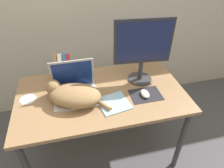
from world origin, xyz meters
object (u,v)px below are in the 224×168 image
object	(u,v)px
cd_disc	(28,99)
external_monitor	(143,48)
laptop	(75,90)
book_row	(63,68)
notepad	(114,103)
computer_mouse	(145,94)
cat	(73,94)

from	to	relation	value
cd_disc	external_monitor	bearing A→B (deg)	3.16
laptop	cd_disc	distance (m)	0.36
external_monitor	book_row	size ratio (longest dim) A/B	2.55
laptop	book_row	size ratio (longest dim) A/B	1.57
cd_disc	laptop	bearing A→B (deg)	-5.81
notepad	computer_mouse	bearing A→B (deg)	7.71
notepad	cd_disc	size ratio (longest dim) A/B	2.03
laptop	external_monitor	distance (m)	0.61
computer_mouse	notepad	xyz separation A→B (m)	(-0.25, -0.03, -0.01)
external_monitor	computer_mouse	size ratio (longest dim) A/B	5.16
computer_mouse	cd_disc	size ratio (longest dim) A/B	0.85
external_monitor	computer_mouse	distance (m)	0.35
external_monitor	cat	bearing A→B (deg)	-165.03
laptop	computer_mouse	xyz separation A→B (m)	(0.51, -0.12, -0.03)
laptop	cd_disc	world-z (taller)	laptop
laptop	book_row	world-z (taller)	laptop
cat	book_row	bearing A→B (deg)	99.06
notepad	cat	bearing A→B (deg)	161.97
cat	cd_disc	bearing A→B (deg)	163.00
computer_mouse	laptop	bearing A→B (deg)	166.52
external_monitor	notepad	world-z (taller)	external_monitor
laptop	external_monitor	world-z (taller)	external_monitor
laptop	notepad	distance (m)	0.31
computer_mouse	external_monitor	bearing A→B (deg)	81.17
cat	computer_mouse	size ratio (longest dim) A/B	4.52
computer_mouse	notepad	size ratio (longest dim) A/B	0.42
laptop	cd_disc	bearing A→B (deg)	174.19
cat	cd_disc	world-z (taller)	cat
book_row	cd_disc	distance (m)	0.37
laptop	notepad	bearing A→B (deg)	-30.98
external_monitor	computer_mouse	xyz separation A→B (m)	(-0.03, -0.21, -0.28)
computer_mouse	cd_disc	world-z (taller)	computer_mouse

